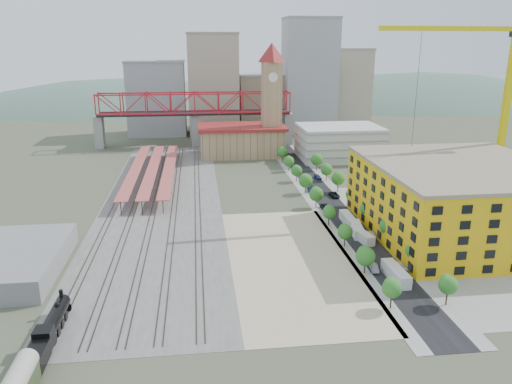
{
  "coord_description": "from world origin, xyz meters",
  "views": [
    {
      "loc": [
        -24.55,
        -134.82,
        48.0
      ],
      "look_at": [
        -9.46,
        -9.32,
        10.0
      ],
      "focal_mm": 35.0,
      "sensor_mm": 36.0,
      "label": 1
    }
  ],
  "objects": [
    {
      "name": "car_2",
      "position": [
        13.0,
        3.47,
        0.69
      ],
      "size": [
        2.56,
        5.07,
        1.38
      ],
      "primitive_type": "imported",
      "rotation": [
        0.0,
        0.0,
        0.06
      ],
      "color": "black",
      "rests_on": "ground"
    },
    {
      "name": "site_trailer_c",
      "position": [
        16.0,
        -17.46,
        1.31
      ],
      "size": [
        3.96,
        9.84,
        2.62
      ],
      "primitive_type": "cube",
      "rotation": [
        0.0,
        0.0,
        -0.15
      ],
      "color": "silver",
      "rests_on": "ground"
    },
    {
      "name": "car_4",
      "position": [
        19.0,
        -39.2,
        0.76
      ],
      "size": [
        2.18,
        4.59,
        1.52
      ],
      "primitive_type": "imported",
      "rotation": [
        0.0,
        0.0,
        0.09
      ],
      "color": "white",
      "rests_on": "ground"
    },
    {
      "name": "street_trees",
      "position": [
        16.0,
        5.0,
        0.0
      ],
      "size": [
        15.4,
        124.4,
        8.0
      ],
      "color": "#20611D",
      "rests_on": "ground"
    },
    {
      "name": "ground",
      "position": [
        0.0,
        0.0,
        0.0
      ],
      "size": [
        400.0,
        400.0,
        0.0
      ],
      "primitive_type": "plane",
      "color": "#474C38",
      "rests_on": "ground"
    },
    {
      "name": "truss_bridge",
      "position": [
        -25.0,
        105.0,
        18.86
      ],
      "size": [
        94.0,
        9.6,
        25.6
      ],
      "color": "gray",
      "rests_on": "ground"
    },
    {
      "name": "tower_crane",
      "position": [
        63.06,
        3.78,
        37.31
      ],
      "size": [
        56.62,
        6.05,
        60.47
      ],
      "color": "yellow",
      "rests_on": "ground"
    },
    {
      "name": "sidewalk_west",
      "position": [
        10.5,
        15.0,
        0.02
      ],
      "size": [
        3.0,
        170.0,
        0.04
      ],
      "primitive_type": "cube",
      "color": "gray",
      "rests_on": "ground"
    },
    {
      "name": "car_5",
      "position": [
        19.0,
        -20.12,
        0.71
      ],
      "size": [
        1.74,
        4.38,
        1.42
      ],
      "primitive_type": "imported",
      "rotation": [
        0.0,
        0.0,
        -0.06
      ],
      "color": "#999A9E",
      "rests_on": "ground"
    },
    {
      "name": "clock_tower",
      "position": [
        8.0,
        79.99,
        28.7
      ],
      "size": [
        12.0,
        12.0,
        52.0
      ],
      "color": "tan",
      "rests_on": "ground"
    },
    {
      "name": "distant_hills",
      "position": [
        45.28,
        260.0,
        -79.54
      ],
      "size": [
        647.0,
        264.0,
        227.0
      ],
      "color": "#4C6B59",
      "rests_on": "ground"
    },
    {
      "name": "rail_tracks",
      "position": [
        -37.8,
        17.5,
        0.15
      ],
      "size": [
        26.56,
        160.0,
        0.18
      ],
      "color": "#382B23",
      "rests_on": "ground"
    },
    {
      "name": "dirt_lot",
      "position": [
        -4.0,
        -31.5,
        0.03
      ],
      "size": [
        28.0,
        67.0,
        0.06
      ],
      "primitive_type": "cube",
      "color": "tan",
      "rests_on": "ground"
    },
    {
      "name": "site_trailer_a",
      "position": [
        16.0,
        -43.71,
        1.38
      ],
      "size": [
        2.93,
        10.17,
        2.76
      ],
      "primitive_type": "cube",
      "rotation": [
        0.0,
        0.0,
        0.03
      ],
      "color": "silver",
      "rests_on": "ground"
    },
    {
      "name": "site_trailer_b",
      "position": [
        16.0,
        -21.82,
        1.24
      ],
      "size": [
        3.93,
        9.31,
        2.47
      ],
      "primitive_type": "cube",
      "rotation": [
        0.0,
        0.0,
        0.18
      ],
      "color": "silver",
      "rests_on": "ground"
    },
    {
      "name": "parking_garage",
      "position": [
        36.0,
        70.0,
        7.0
      ],
      "size": [
        34.0,
        26.0,
        14.0
      ],
      "primitive_type": "cube",
      "color": "silver",
      "rests_on": "ground"
    },
    {
      "name": "ballast_strip",
      "position": [
        -36.0,
        17.5,
        0.03
      ],
      "size": [
        36.0,
        165.0,
        0.06
      ],
      "primitive_type": "cube",
      "color": "#605E59",
      "rests_on": "ground"
    },
    {
      "name": "station_hall",
      "position": [
        -5.0,
        82.0,
        6.67
      ],
      "size": [
        38.0,
        24.0,
        13.1
      ],
      "color": "tan",
      "rests_on": "ground"
    },
    {
      "name": "skyline",
      "position": [
        7.47,
        142.31,
        22.81
      ],
      "size": [
        133.0,
        46.0,
        60.0
      ],
      "color": "#9EA0A3",
      "rests_on": "ground"
    },
    {
      "name": "car_1",
      "position": [
        13.0,
        -38.97,
        0.71
      ],
      "size": [
        2.05,
        4.48,
        1.43
      ],
      "primitive_type": "imported",
      "rotation": [
        0.0,
        0.0,
        -0.13
      ],
      "color": "gray",
      "rests_on": "ground"
    },
    {
      "name": "car_3",
      "position": [
        13.0,
        21.75,
        0.8
      ],
      "size": [
        2.74,
        5.69,
        1.6
      ],
      "primitive_type": "imported",
      "rotation": [
        0.0,
        0.0,
        -0.09
      ],
      "color": "navy",
      "rests_on": "ground"
    },
    {
      "name": "platform_canopies",
      "position": [
        -41.0,
        45.0,
        3.99
      ],
      "size": [
        16.0,
        80.0,
        4.12
      ],
      "color": "#C04A4E",
      "rests_on": "ground"
    },
    {
      "name": "locomotive",
      "position": [
        -50.0,
        -58.23,
        2.03
      ],
      "size": [
        2.82,
        21.73,
        5.43
      ],
      "color": "black",
      "rests_on": "ground"
    },
    {
      "name": "site_trailer_d",
      "position": [
        16.0,
        -9.45,
        1.31
      ],
      "size": [
        2.77,
        9.61,
        2.61
      ],
      "primitive_type": "cube",
      "rotation": [
        0.0,
        0.0,
        -0.03
      ],
      "color": "silver",
      "rests_on": "ground"
    },
    {
      "name": "street_asphalt",
      "position": [
        16.0,
        15.0,
        0.03
      ],
      "size": [
        12.0,
        170.0,
        0.06
      ],
      "primitive_type": "cube",
      "color": "black",
      "rests_on": "ground"
    },
    {
      "name": "construction_pad",
      "position": [
        45.0,
        -20.0,
        0.03
      ],
      "size": [
        50.0,
        90.0,
        0.06
      ],
      "primitive_type": "cube",
      "color": "gray",
      "rests_on": "ground"
    },
    {
      "name": "construction_building",
      "position": [
        42.0,
        -20.0,
        9.41
      ],
      "size": [
        44.6,
        50.6,
        18.8
      ],
      "color": "yellow",
      "rests_on": "ground"
    },
    {
      "name": "car_7",
      "position": [
        19.0,
        37.64,
        0.67
      ],
      "size": [
        2.28,
        4.73,
        1.33
      ],
      "primitive_type": "imported",
      "rotation": [
        0.0,
        0.0,
        0.09
      ],
      "color": "navy",
      "rests_on": "ground"
    },
    {
      "name": "car_6",
      "position": [
        19.0,
        15.0,
        0.76
      ],
      "size": [
        2.79,
        5.58,
        1.52
      ],
      "primitive_type": "imported",
      "rotation": [
        0.0,
        0.0,
        0.05
      ],
      "color": "black",
      "rests_on": "ground"
    },
    {
      "name": "car_0",
      "position": [
        13.0,
        -33.76,
        0.76
      ],
      "size": [
        1.86,
        4.5,
        1.53
      ],
      "primitive_type": "imported",
      "rotation": [
        0.0,
        0.0,
        0.01
      ],
      "color": "white",
      "rests_on": "ground"
    },
    {
      "name": "warehouse",
      "position": [
        -66.0,
        -30.0,
        2.5
      ],
      "size": [
        22.0,
        32.0,
        5.0
      ],
      "primitive_type": "cube",
      "color": "gray",
      "rests_on": "ground"
    },
    {
      "name": "sidewalk_east",
      "position": [
        21.5,
        15.0,
        0.02
      ],
      "size": [
        3.0,
        170.0,
        0.04
      ],
      "primitive_type": "cube",
      "color": "gray",
      "rests_on": "ground"
    }
  ]
}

